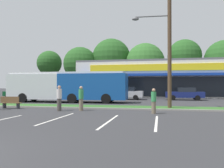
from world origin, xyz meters
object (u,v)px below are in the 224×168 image
car_0 (20,93)px  car_1 (126,93)px  utility_pole (168,40)px  bus_stop_bench (11,102)px  pedestrian_near_bench (59,98)px  pedestrian_far (154,101)px  pedestrian_by_pole (81,98)px  city_bus (67,86)px  car_3 (185,94)px

car_0 → car_1: (15.21, -0.01, 0.06)m
utility_pole → bus_stop_bench: utility_pole is taller
pedestrian_near_bench → pedestrian_far: size_ratio=1.11×
bus_stop_bench → car_1: car_1 is taller
pedestrian_by_pole → pedestrian_far: (5.19, -0.74, -0.07)m
pedestrian_near_bench → pedestrian_far: (6.66, -0.25, -0.09)m
utility_pole → pedestrian_by_pole: utility_pole is taller
city_bus → car_3: city_bus is taller
car_1 → pedestrian_by_pole: pedestrian_by_pole is taller
city_bus → bus_stop_bench: city_bus is taller
utility_pole → car_0: size_ratio=2.32×
pedestrian_near_bench → utility_pole: bearing=-26.4°
car_1 → car_3: (7.36, 0.31, -0.03)m
bus_stop_bench → car_0: size_ratio=0.37×
car_0 → bus_stop_bench: bearing=120.6°
pedestrian_far → city_bus: bearing=117.0°
bus_stop_bench → pedestrian_by_pole: (5.95, -0.34, 0.39)m
car_0 → car_1: 15.21m
car_1 → car_0: bearing=-0.0°
car_0 → car_1: size_ratio=0.95×
utility_pole → pedestrian_by_pole: size_ratio=5.63×
pedestrian_far → car_3: bearing=55.7°
utility_pole → car_0: 23.64m
bus_stop_bench → car_1: (7.22, 13.49, 0.32)m
bus_stop_bench → car_3: 20.08m
car_1 → car_3: car_1 is taller
utility_pole → pedestrian_near_bench: (-7.64, -2.78, -4.42)m
utility_pole → city_bus: (-10.41, 5.36, -3.57)m
bus_stop_bench → city_bus: bearing=-103.2°
utility_pole → car_1: utility_pole is taller
utility_pole → bus_stop_bench: (-12.12, -1.95, -4.83)m
car_0 → pedestrian_near_bench: bearing=131.0°
utility_pole → pedestrian_far: (-0.98, -3.03, -4.52)m
city_bus → pedestrian_far: (9.43, -8.39, -0.95)m
city_bus → bus_stop_bench: 7.62m
car_0 → pedestrian_far: pedestrian_far is taller
pedestrian_near_bench → pedestrian_far: 6.67m
city_bus → pedestrian_by_pole: city_bus is taller
bus_stop_bench → car_3: car_3 is taller
bus_stop_bench → pedestrian_near_bench: pedestrian_near_bench is taller
car_3 → utility_pole: bearing=78.3°
bus_stop_bench → car_0: (-7.99, 13.51, 0.26)m
car_1 → pedestrian_far: 15.09m
bus_stop_bench → utility_pole: bearing=-170.8°
car_0 → car_3: 22.57m
utility_pole → car_1: 13.33m
utility_pole → car_1: (-4.91, 11.54, -4.51)m
car_1 → car_3: size_ratio=0.98×
bus_stop_bench → pedestrian_far: bearing=174.5°
city_bus → pedestrian_by_pole: (4.24, -7.66, -0.88)m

